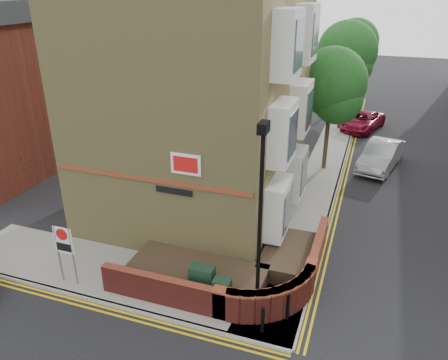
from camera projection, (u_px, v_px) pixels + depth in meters
ground at (196, 328)px, 13.49m from camera, size 120.00×120.00×0.00m
pavement_corner at (123, 275)px, 15.82m from camera, size 13.00×3.00×0.12m
pavement_main at (328, 156)px, 26.60m from camera, size 2.00×32.00×0.12m
kerb_side at (99, 301)px, 14.53m from camera, size 13.00×0.15×0.12m
kerb_main_near at (345, 158)px, 26.30m from camera, size 0.15×32.00×0.12m
yellow_lines_side at (95, 307)px, 14.34m from camera, size 13.00×0.28×0.01m
yellow_lines_main at (349, 160)px, 26.24m from camera, size 0.28×32.00×0.01m
corner_building at (203, 73)px, 18.65m from camera, size 8.95×10.40×13.60m
garden_wall at (223, 280)px, 15.64m from camera, size 6.80×6.00×1.20m
lamppost at (260, 224)px, 12.65m from camera, size 0.25×0.50×6.30m
utility_cabinet_large at (202, 282)px, 14.40m from camera, size 0.80×0.45×1.20m
utility_cabinet_small at (222, 294)px, 13.92m from camera, size 0.55×0.40×1.10m
bollard_near at (263, 320)px, 12.99m from camera, size 0.11×0.11×0.90m
bollard_far at (288, 307)px, 13.50m from camera, size 0.11×0.11×0.90m
zone_sign at (64, 245)px, 14.75m from camera, size 0.72×0.07×2.20m
tree_near at (332, 87)px, 23.00m from camera, size 3.64×3.65×6.70m
tree_mid at (347, 56)px, 29.67m from camera, size 4.03×4.03×7.42m
tree_far at (355, 45)px, 36.65m from camera, size 3.81×3.81×7.00m
traffic_light_assembly at (352, 83)px, 33.08m from camera, size 0.20×0.16×4.20m
silver_car_near at (381, 155)px, 24.82m from camera, size 2.63×4.89×1.53m
red_car_main at (363, 121)px, 31.40m from camera, size 3.31×4.95×1.26m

